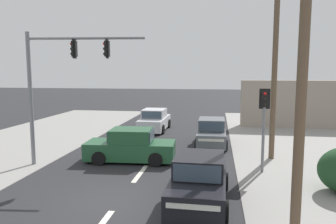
% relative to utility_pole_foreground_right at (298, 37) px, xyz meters
% --- Properties ---
extents(ground_plane, '(140.00, 140.00, 0.00)m').
position_rel_utility_pole_foreground_right_xyz_m(ground_plane, '(-5.04, 1.69, -5.07)').
color(ground_plane, '#28282B').
extents(lane_dash_mid, '(0.20, 2.40, 0.01)m').
position_rel_utility_pole_foreground_right_xyz_m(lane_dash_mid, '(-5.04, 4.69, -5.06)').
color(lane_dash_mid, silver).
rests_on(lane_dash_mid, ground).
extents(lane_dash_far, '(0.20, 2.40, 0.01)m').
position_rel_utility_pole_foreground_right_xyz_m(lane_dash_far, '(-5.04, 9.69, -5.06)').
color(lane_dash_far, silver).
rests_on(lane_dash_far, ground).
extents(utility_pole_foreground_right, '(3.78, 0.54, 9.42)m').
position_rel_utility_pole_foreground_right_xyz_m(utility_pole_foreground_right, '(0.00, 0.00, 0.00)').
color(utility_pole_foreground_right, brown).
rests_on(utility_pole_foreground_right, ground).
extents(utility_pole_midground_right, '(1.80, 0.26, 10.92)m').
position_rel_utility_pole_foreground_right_xyz_m(utility_pole_midground_right, '(0.79, 7.93, 0.64)').
color(utility_pole_midground_right, brown).
rests_on(utility_pole_midground_right, ground).
extents(traffic_signal_mast, '(5.27, 0.65, 6.00)m').
position_rel_utility_pole_foreground_right_xyz_m(traffic_signal_mast, '(-8.91, 5.37, -0.92)').
color(traffic_signal_mast, slate).
rests_on(traffic_signal_mast, ground).
extents(pedestal_signal_right_kerb, '(0.44, 0.29, 3.56)m').
position_rel_utility_pole_foreground_right_xyz_m(pedestal_signal_right_kerb, '(0.06, 5.60, -2.65)').
color(pedestal_signal_right_kerb, slate).
rests_on(pedestal_signal_right_kerb, ground).
extents(shopfront_wall_far, '(12.00, 1.00, 3.60)m').
position_rel_utility_pole_foreground_right_xyz_m(shopfront_wall_far, '(5.96, 17.69, -3.27)').
color(shopfront_wall_far, '#A39384').
rests_on(shopfront_wall_far, ground).
extents(sedan_receding_far, '(4.32, 2.08, 1.56)m').
position_rel_utility_pole_foreground_right_xyz_m(sedan_receding_far, '(-5.93, 6.49, -4.36)').
color(sedan_receding_far, '#235633').
rests_on(sedan_receding_far, ground).
extents(sedan_oncoming_near, '(1.94, 4.27, 1.56)m').
position_rel_utility_pole_foreground_right_xyz_m(sedan_oncoming_near, '(-6.38, 14.80, -4.36)').
color(sedan_oncoming_near, silver).
rests_on(sedan_oncoming_near, ground).
extents(hatchback_kerbside_parked, '(1.79, 3.65, 1.53)m').
position_rel_utility_pole_foreground_right_xyz_m(hatchback_kerbside_parked, '(-2.18, 10.54, -4.37)').
color(hatchback_kerbside_parked, slate).
rests_on(hatchback_kerbside_parked, ground).
extents(sedan_oncoming_mid, '(1.97, 4.28, 1.56)m').
position_rel_utility_pole_foreground_right_xyz_m(sedan_oncoming_mid, '(-2.42, 2.00, -4.36)').
color(sedan_oncoming_mid, black).
rests_on(sedan_oncoming_mid, ground).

